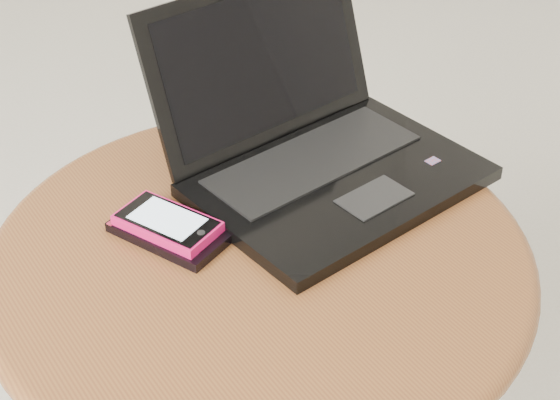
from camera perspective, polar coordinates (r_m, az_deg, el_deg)
table at (r=1.01m, az=-1.26°, el=-7.55°), size 0.60×0.60×0.47m
laptop at (r=1.04m, az=2.32°, el=3.56°), size 0.35×0.33×0.20m
phone_black at (r=0.96m, az=-7.24°, el=-2.08°), size 0.11×0.14×0.01m
phone_pink at (r=0.96m, az=-7.36°, el=-1.50°), size 0.10×0.13×0.01m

